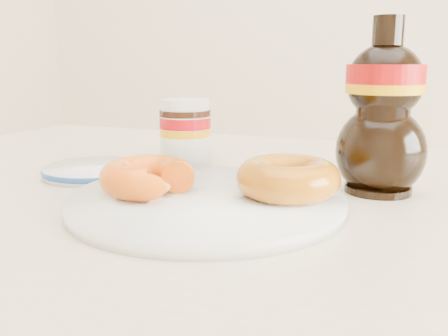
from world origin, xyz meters
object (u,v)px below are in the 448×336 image
at_px(plate, 206,201).
at_px(donut_bitten, 148,177).
at_px(dining_table, 276,263).
at_px(nutella_jar, 185,133).
at_px(syrup_bottle, 383,107).
at_px(blue_rim_saucer, 94,170).
at_px(donut_whole, 288,178).
at_px(dark_jar, 189,132).

height_order(plate, donut_bitten, donut_bitten).
height_order(dining_table, nutella_jar, nutella_jar).
distance_m(plate, syrup_bottle, 0.24).
relative_size(syrup_bottle, blue_rim_saucer, 1.47).
distance_m(donut_bitten, donut_whole, 0.15).
height_order(syrup_bottle, blue_rim_saucer, syrup_bottle).
xyz_separation_m(donut_bitten, syrup_bottle, (0.23, 0.16, 0.07)).
bearing_deg(blue_rim_saucer, plate, -20.87).
bearing_deg(donut_bitten, dining_table, 14.22).
relative_size(nutella_jar, dark_jar, 1.06).
height_order(plate, syrup_bottle, syrup_bottle).
xyz_separation_m(plate, nutella_jar, (-0.11, 0.16, 0.05)).
bearing_deg(donut_whole, syrup_bottle, 53.68).
relative_size(dining_table, plate, 4.62).
bearing_deg(donut_whole, dining_table, 120.09).
xyz_separation_m(dark_jar, blue_rim_saucer, (-0.08, -0.14, -0.04)).
bearing_deg(blue_rim_saucer, syrup_bottle, 9.46).
bearing_deg(dining_table, donut_bitten, -143.50).
xyz_separation_m(dining_table, nutella_jar, (-0.17, 0.09, 0.14)).
distance_m(plate, blue_rim_saucer, 0.23).
distance_m(dining_table, plate, 0.13).
relative_size(nutella_jar, syrup_bottle, 0.50).
bearing_deg(syrup_bottle, dark_jar, 165.89).
bearing_deg(plate, nutella_jar, 123.96).
distance_m(donut_whole, dark_jar, 0.29).
distance_m(plate, nutella_jar, 0.20).
distance_m(plate, donut_whole, 0.09).
height_order(donut_bitten, nutella_jar, nutella_jar).
height_order(plate, donut_whole, donut_whole).
xyz_separation_m(plate, donut_whole, (0.08, 0.03, 0.03)).
bearing_deg(blue_rim_saucer, nutella_jar, 37.40).
xyz_separation_m(plate, blue_rim_saucer, (-0.21, 0.08, -0.00)).
bearing_deg(nutella_jar, plate, -56.04).
relative_size(donut_whole, dark_jar, 1.14).
distance_m(dining_table, dark_jar, 0.28).
bearing_deg(donut_bitten, nutella_jar, 81.93).
height_order(nutella_jar, blue_rim_saucer, nutella_jar).
height_order(syrup_bottle, dark_jar, syrup_bottle).
height_order(dining_table, dark_jar, dark_jar).
xyz_separation_m(plate, donut_bitten, (-0.06, -0.02, 0.03)).
height_order(nutella_jar, syrup_bottle, syrup_bottle).
distance_m(nutella_jar, syrup_bottle, 0.28).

